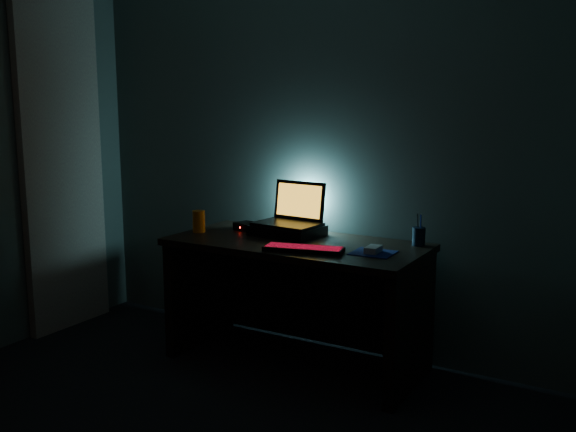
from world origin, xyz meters
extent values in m
cube|color=#454F49|center=(0.00, 2.00, 1.25)|extent=(3.50, 0.00, 2.50)
cube|color=black|center=(0.00, 1.62, 0.73)|extent=(1.50, 0.70, 0.04)
cube|color=black|center=(-0.71, 1.62, 0.35)|extent=(0.06, 0.64, 0.71)
cube|color=black|center=(0.71, 1.62, 0.35)|extent=(0.06, 0.64, 0.71)
cube|color=black|center=(0.00, 1.95, 0.35)|extent=(1.38, 0.02, 0.65)
cube|color=#BEB898|center=(-1.71, 1.42, 1.15)|extent=(0.06, 0.65, 2.30)
cube|color=black|center=(-0.13, 1.75, 0.78)|extent=(0.42, 0.33, 0.06)
cube|color=black|center=(-0.13, 1.75, 0.82)|extent=(0.40, 0.29, 0.02)
cube|color=black|center=(-0.12, 1.88, 0.95)|extent=(0.36, 0.08, 0.24)
cube|color=#FFA81A|center=(-0.12, 1.87, 0.95)|extent=(0.32, 0.06, 0.20)
cube|color=black|center=(0.16, 1.42, 0.76)|extent=(0.45, 0.23, 0.02)
cube|color=red|center=(0.16, 1.42, 0.78)|extent=(0.43, 0.21, 0.00)
cube|color=#0B1650|center=(0.51, 1.57, 0.75)|extent=(0.23, 0.21, 0.00)
cube|color=#939398|center=(0.51, 1.57, 0.77)|extent=(0.07, 0.12, 0.03)
cylinder|color=black|center=(0.65, 1.87, 0.80)|extent=(0.09, 0.09, 0.10)
cylinder|color=orange|center=(-0.66, 1.55, 0.82)|extent=(0.10, 0.10, 0.14)
cube|color=black|center=(-0.43, 1.75, 0.77)|extent=(0.17, 0.15, 0.05)
sphere|color=#FF0C07|center=(-0.45, 1.70, 0.77)|extent=(0.01, 0.01, 0.01)
camera|label=1|loc=(1.79, -1.56, 1.55)|focal=40.00mm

